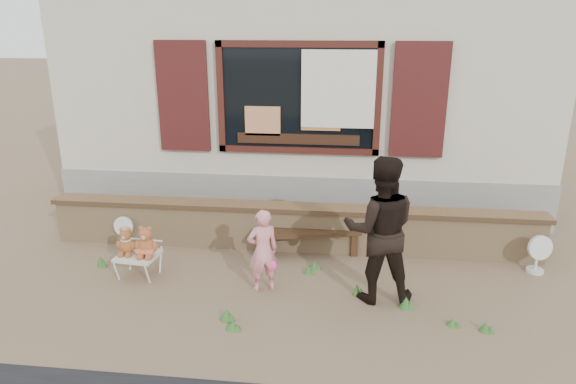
# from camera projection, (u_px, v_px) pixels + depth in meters

# --- Properties ---
(ground) EXTENTS (80.00, 80.00, 0.00)m
(ground) POSITION_uv_depth(u_px,v_px,m) (283.00, 280.00, 6.58)
(ground) COLOR brown
(ground) RESTS_ON ground
(shopfront) EXTENTS (8.04, 5.13, 4.00)m
(shopfront) POSITION_uv_depth(u_px,v_px,m) (311.00, 83.00, 10.19)
(shopfront) COLOR #BAB197
(shopfront) RESTS_ON ground
(brick_wall) EXTENTS (7.10, 0.36, 0.67)m
(brick_wall) POSITION_uv_depth(u_px,v_px,m) (291.00, 227.00, 7.42)
(brick_wall) COLOR tan
(brick_wall) RESTS_ON ground
(bench) EXTENTS (1.52, 0.64, 0.38)m
(bench) POSITION_uv_depth(u_px,v_px,m) (307.00, 237.00, 7.22)
(bench) COLOR #301E11
(bench) RESTS_ON ground
(folding_chair) EXTENTS (0.54, 0.48, 0.31)m
(folding_chair) POSITION_uv_depth(u_px,v_px,m) (138.00, 256.00, 6.61)
(folding_chair) COLOR beige
(folding_chair) RESTS_ON ground
(teddy_bear_left) EXTENTS (0.29, 0.25, 0.37)m
(teddy_bear_left) POSITION_uv_depth(u_px,v_px,m) (126.00, 240.00, 6.57)
(teddy_bear_left) COLOR brown
(teddy_bear_left) RESTS_ON folding_chair
(teddy_bear_right) EXTENTS (0.32, 0.29, 0.41)m
(teddy_bear_right) POSITION_uv_depth(u_px,v_px,m) (146.00, 241.00, 6.51)
(teddy_bear_right) COLOR brown
(teddy_bear_right) RESTS_ON folding_chair
(child) EXTENTS (0.45, 0.39, 1.05)m
(child) POSITION_uv_depth(u_px,v_px,m) (263.00, 251.00, 6.20)
(child) COLOR pink
(child) RESTS_ON ground
(adult) EXTENTS (0.88, 0.70, 1.76)m
(adult) POSITION_uv_depth(u_px,v_px,m) (380.00, 230.00, 5.91)
(adult) COLOR black
(adult) RESTS_ON ground
(fan_left) EXTENTS (0.29, 0.20, 0.47)m
(fan_left) POSITION_uv_depth(u_px,v_px,m) (125.00, 231.00, 7.53)
(fan_left) COLOR silver
(fan_left) RESTS_ON ground
(fan_right) EXTENTS (0.34, 0.22, 0.53)m
(fan_right) POSITION_uv_depth(u_px,v_px,m) (538.00, 254.00, 6.73)
(fan_right) COLOR silver
(fan_right) RESTS_ON ground
(grass_tufts) EXTENTS (4.93, 1.71, 0.16)m
(grass_tufts) POSITION_uv_depth(u_px,v_px,m) (308.00, 295.00, 6.11)
(grass_tufts) COLOR #356227
(grass_tufts) RESTS_ON ground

